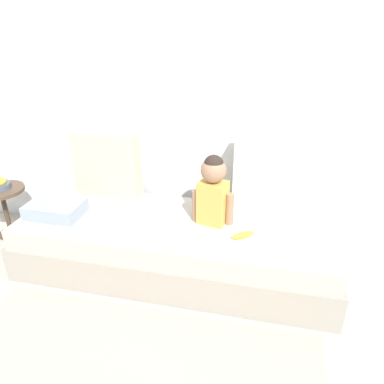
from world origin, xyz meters
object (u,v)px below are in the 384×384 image
(throw_pillow_right, at_px, (268,175))
(side_table, at_px, (3,200))
(throw_pillow_left, at_px, (107,165))
(toddler, at_px, (213,188))
(banana, at_px, (243,235))
(folded_blanket, at_px, (56,209))
(couch, at_px, (174,245))

(throw_pillow_right, relative_size, side_table, 1.28)
(throw_pillow_left, height_order, toddler, throw_pillow_left)
(throw_pillow_right, bearing_deg, banana, -106.50)
(throw_pillow_right, bearing_deg, folded_blanket, -164.61)
(side_table, bearing_deg, throw_pillow_left, 9.87)
(toddler, height_order, folded_blanket, toddler)
(toddler, relative_size, side_table, 1.13)
(throw_pillow_left, relative_size, throw_pillow_right, 0.92)
(toddler, distance_m, folded_blanket, 1.20)
(banana, xyz_separation_m, side_table, (-2.10, 0.27, -0.09))
(folded_blanket, relative_size, side_table, 0.88)
(couch, relative_size, toddler, 4.56)
(toddler, relative_size, banana, 3.02)
(toddler, bearing_deg, throw_pillow_right, 35.82)
(banana, xyz_separation_m, folded_blanket, (-1.41, 0.01, 0.03))
(toddler, bearing_deg, folded_blanket, -172.30)
(couch, relative_size, throw_pillow_left, 4.34)
(throw_pillow_right, xyz_separation_m, side_table, (-2.23, -0.16, -0.36))
(throw_pillow_left, bearing_deg, toddler, -16.02)
(couch, height_order, throw_pillow_right, throw_pillow_right)
(couch, relative_size, side_table, 5.13)
(couch, height_order, toddler, toddler)
(throw_pillow_left, distance_m, folded_blanket, 0.54)
(couch, xyz_separation_m, toddler, (0.28, 0.05, 0.48))
(toddler, bearing_deg, couch, -169.10)
(throw_pillow_right, distance_m, banana, 0.52)
(folded_blanket, bearing_deg, side_table, 159.61)
(toddler, bearing_deg, throw_pillow_left, 163.98)
(throw_pillow_right, height_order, toddler, throw_pillow_right)
(couch, relative_size, folded_blanket, 5.85)
(couch, height_order, throw_pillow_left, throw_pillow_left)
(couch, distance_m, throw_pillow_left, 0.86)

